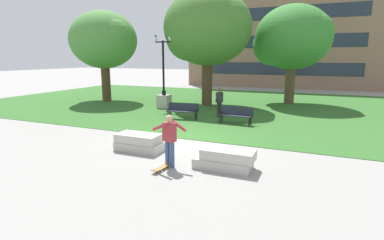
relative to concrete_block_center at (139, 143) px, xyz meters
name	(u,v)px	position (x,y,z in m)	size (l,w,h in m)	color
ground_plane	(186,139)	(1.03, 2.10, -0.31)	(140.00, 140.00, 0.00)	gray
grass_lawn	(241,105)	(1.03, 12.10, -0.30)	(40.00, 20.00, 0.02)	#336628
concrete_block_center	(139,143)	(0.00, 0.00, 0.00)	(1.80, 0.90, 0.64)	#B2ADA3
concrete_block_left	(225,159)	(3.55, -0.55, 0.00)	(1.90, 0.90, 0.64)	#B2ADA3
person_skateboarder	(170,138)	(1.86, -1.11, 0.67)	(1.06, 0.60, 1.71)	#384C7A
skateboard	(163,167)	(1.77, -1.40, -0.22)	(0.32, 1.04, 0.14)	olive
park_bench_near_left	(236,114)	(2.20, 5.91, 0.23)	(1.83, 0.65, 0.90)	#1E232D
park_bench_near_right	(183,110)	(-0.91, 5.98, 0.23)	(1.85, 0.75, 0.90)	#1E232D
lamp_post_center	(164,93)	(-3.72, 8.99, 0.72)	(1.32, 0.80, 4.95)	#ADA89E
tree_far_left	(103,41)	(-9.67, 10.26, 4.41)	(5.43, 5.17, 6.97)	#4C3823
tree_near_left	(292,38)	(4.06, 14.40, 4.51)	(5.74, 5.47, 7.20)	brown
tree_near_right	(207,29)	(-1.44, 11.26, 5.11)	(6.48, 6.17, 8.10)	#4C3823
person_bystander_near_lawn	(219,101)	(0.82, 7.37, 0.68)	(0.38, 0.60, 1.71)	#28282D
building_facade_distant	(283,32)	(1.98, 26.59, 5.88)	(22.42, 1.03, 12.39)	#8E6B56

